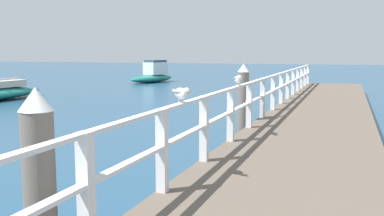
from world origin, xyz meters
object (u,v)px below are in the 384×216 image
(dock_piling_far, at_px, (243,101))
(seagull_foreground, at_px, (181,93))
(boat_3, at_px, (153,75))
(seagull_background, at_px, (238,79))
(dock_piling_near, at_px, (40,195))

(dock_piling_far, relative_size, seagull_foreground, 4.94)
(boat_3, bearing_deg, seagull_background, -48.76)
(seagull_foreground, bearing_deg, dock_piling_far, -132.43)
(dock_piling_near, distance_m, seagull_background, 5.50)
(dock_piling_far, height_order, seagull_background, dock_piling_far)
(boat_3, bearing_deg, dock_piling_near, -54.99)
(dock_piling_far, distance_m, seagull_background, 2.24)
(dock_piling_far, distance_m, seagull_foreground, 5.27)
(seagull_background, xyz_separation_m, boat_3, (-11.15, 19.93, -1.10))
(seagull_foreground, relative_size, seagull_background, 0.83)
(dock_piling_far, relative_size, boat_3, 0.40)
(dock_piling_near, xyz_separation_m, seagull_foreground, (0.39, 2.34, 0.68))
(seagull_foreground, xyz_separation_m, seagull_background, (-0.00, 3.11, 0.00))
(dock_piling_far, bearing_deg, boat_3, 121.13)
(dock_piling_near, xyz_separation_m, boat_3, (-10.77, 25.38, -0.42))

